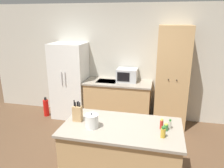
# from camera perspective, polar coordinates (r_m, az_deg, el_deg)

# --- Properties ---
(wall_back) EXTENTS (7.20, 0.06, 2.60)m
(wall_back) POSITION_cam_1_polar(r_m,az_deg,el_deg) (5.04, 5.56, 5.53)
(wall_back) COLOR beige
(wall_back) RESTS_ON ground_plane
(refrigerator) EXTENTS (0.78, 0.65, 1.75)m
(refrigerator) POSITION_cam_1_polar(r_m,az_deg,el_deg) (5.20, -10.95, 0.83)
(refrigerator) COLOR white
(refrigerator) RESTS_ON ground_plane
(back_counter) EXTENTS (1.48, 0.67, 0.93)m
(back_counter) POSITION_cam_1_polar(r_m,az_deg,el_deg) (4.99, 1.58, -4.49)
(back_counter) COLOR tan
(back_counter) RESTS_ON ground_plane
(pantry_cabinet) EXTENTS (0.66, 0.60, 2.16)m
(pantry_cabinet) POSITION_cam_1_polar(r_m,az_deg,el_deg) (4.75, 15.39, 1.51)
(pantry_cabinet) COLOR tan
(pantry_cabinet) RESTS_ON ground_plane
(kitchen_island) EXTENTS (1.59, 0.88, 0.91)m
(kitchen_island) POSITION_cam_1_polar(r_m,az_deg,el_deg) (3.20, 2.44, -18.08)
(kitchen_island) COLOR tan
(kitchen_island) RESTS_ON ground_plane
(microwave) EXTENTS (0.45, 0.38, 0.28)m
(microwave) POSITION_cam_1_polar(r_m,az_deg,el_deg) (4.87, 3.98, 2.39)
(microwave) COLOR #B2B5B7
(microwave) RESTS_ON back_counter
(knife_block) EXTENTS (0.13, 0.08, 0.31)m
(knife_block) POSITION_cam_1_polar(r_m,az_deg,el_deg) (3.09, -9.01, -7.55)
(knife_block) COLOR tan
(knife_block) RESTS_ON kitchen_island
(spice_bottle_tall_dark) EXTENTS (0.06, 0.06, 0.14)m
(spice_bottle_tall_dark) POSITION_cam_1_polar(r_m,az_deg,el_deg) (2.75, 13.21, -12.20)
(spice_bottle_tall_dark) COLOR gold
(spice_bottle_tall_dark) RESTS_ON kitchen_island
(spice_bottle_short_red) EXTENTS (0.04, 0.04, 0.13)m
(spice_bottle_short_red) POSITION_cam_1_polar(r_m,az_deg,el_deg) (2.97, 14.89, -10.17)
(spice_bottle_short_red) COLOR beige
(spice_bottle_short_red) RESTS_ON kitchen_island
(spice_bottle_amber_oil) EXTENTS (0.06, 0.06, 0.10)m
(spice_bottle_amber_oil) POSITION_cam_1_polar(r_m,az_deg,el_deg) (2.92, 13.91, -10.90)
(spice_bottle_amber_oil) COLOR #337033
(spice_bottle_amber_oil) RESTS_ON kitchen_island
(spice_bottle_green_herb) EXTENTS (0.04, 0.04, 0.14)m
(spice_bottle_green_herb) POSITION_cam_1_polar(r_m,az_deg,el_deg) (2.94, 12.82, -10.18)
(spice_bottle_green_herb) COLOR #B2281E
(spice_bottle_green_herb) RESTS_ON kitchen_island
(kettle) EXTENTS (0.17, 0.17, 0.21)m
(kettle) POSITION_cam_1_polar(r_m,az_deg,el_deg) (2.90, -5.33, -9.61)
(kettle) COLOR white
(kettle) RESTS_ON kitchen_island
(fire_extinguisher) EXTENTS (0.13, 0.13, 0.47)m
(fire_extinguisher) POSITION_cam_1_polar(r_m,az_deg,el_deg) (5.54, -16.83, -5.91)
(fire_extinguisher) COLOR red
(fire_extinguisher) RESTS_ON ground_plane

